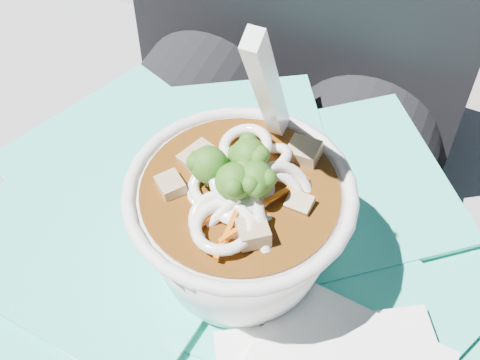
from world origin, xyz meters
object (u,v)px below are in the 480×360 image
at_px(plastic_bag, 223,237).
at_px(udon_bowl, 240,217).
at_px(person_body, 235,194).
at_px(stone_ledge, 253,316).
at_px(lap, 193,287).

distance_m(plastic_bag, udon_bowl, 0.07).
xyz_separation_m(person_body, plastic_bag, (0.03, -0.09, 0.06)).
height_order(stone_ledge, person_body, person_body).
bearing_deg(lap, person_body, 90.00).
bearing_deg(plastic_bag, lap, -169.30).
bearing_deg(person_body, plastic_bag, -72.83).
distance_m(person_body, udon_bowl, 0.17).
relative_size(stone_ledge, person_body, 0.98).
distance_m(person_body, plastic_bag, 0.11).
height_order(lap, plastic_bag, plastic_bag).
xyz_separation_m(lap, person_body, (-0.00, 0.09, 0.02)).
bearing_deg(plastic_bag, person_body, 107.17).
bearing_deg(stone_ledge, lap, -90.00).
xyz_separation_m(person_body, udon_bowl, (0.05, -0.11, 0.12)).
relative_size(lap, udon_bowl, 2.42).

